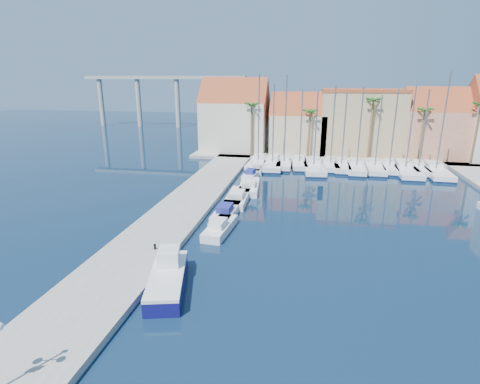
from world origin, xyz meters
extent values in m
plane|color=#081C30|center=(0.00, 0.00, 0.00)|extent=(260.00, 260.00, 0.00)
cube|color=gray|center=(-9.00, 13.50, 0.25)|extent=(6.00, 77.00, 0.50)
cube|color=gray|center=(10.00, 48.00, 0.25)|extent=(54.00, 16.00, 0.50)
cylinder|color=black|center=(-7.64, 2.66, 0.74)|extent=(0.19, 0.19, 0.48)
cube|color=#100F57|center=(-4.76, -1.99, 0.50)|extent=(3.80, 7.02, 1.00)
cube|color=white|center=(-4.76, -1.99, 1.11)|extent=(3.80, 7.02, 0.22)
cube|color=white|center=(-5.09, -0.70, 1.72)|extent=(1.84, 2.08, 1.22)
cube|color=white|center=(-3.57, 8.23, 0.40)|extent=(2.28, 5.83, 0.80)
cube|color=white|center=(-3.62, 7.66, 1.10)|extent=(1.43, 2.09, 0.60)
cube|color=white|center=(-3.94, 12.57, 0.40)|extent=(2.16, 6.15, 0.80)
cube|color=navy|center=(-3.96, 11.96, 1.10)|extent=(1.44, 2.18, 0.60)
cube|color=white|center=(-3.72, 17.58, 0.40)|extent=(2.59, 7.40, 0.80)
cube|color=white|center=(-3.70, 16.84, 1.10)|extent=(1.73, 2.62, 0.60)
cube|color=white|center=(-3.14, 22.39, 0.40)|extent=(3.01, 7.48, 0.80)
cube|color=white|center=(-3.08, 21.66, 1.10)|extent=(1.87, 2.70, 0.60)
cube|color=white|center=(-3.85, 28.48, 0.40)|extent=(2.12, 5.24, 0.80)
cube|color=navy|center=(-3.90, 27.98, 1.10)|extent=(1.31, 1.89, 0.60)
cube|color=white|center=(-3.63, 32.11, 0.40)|extent=(2.13, 5.22, 0.80)
cube|color=white|center=(-3.58, 31.60, 1.10)|extent=(1.31, 1.88, 0.60)
cube|color=white|center=(-3.40, 38.10, 0.40)|extent=(2.65, 7.37, 0.80)
cube|color=white|center=(-3.36, 37.37, 1.10)|extent=(1.74, 2.62, 0.60)
cube|color=white|center=(-3.89, 36.44, 0.50)|extent=(3.12, 10.22, 1.00)
cube|color=#0D1F42|center=(-3.89, 36.44, 0.18)|extent=(3.19, 10.29, 0.28)
cube|color=white|center=(-3.84, 37.45, 1.30)|extent=(1.99, 3.12, 0.60)
cylinder|color=slate|center=(-3.92, 35.94, 7.72)|extent=(0.20, 0.20, 13.43)
cube|color=white|center=(-1.57, 35.93, 0.50)|extent=(3.45, 10.63, 1.00)
cube|color=#0D1F42|center=(-1.57, 35.93, 0.18)|extent=(3.52, 10.70, 0.28)
cube|color=white|center=(-1.65, 36.97, 1.30)|extent=(2.12, 3.27, 0.60)
cylinder|color=slate|center=(-1.54, 35.41, 6.98)|extent=(0.20, 0.20, 11.97)
cube|color=white|center=(0.27, 36.48, 0.50)|extent=(2.49, 8.75, 1.00)
cube|color=#0D1F42|center=(0.27, 36.48, 0.18)|extent=(2.55, 8.82, 0.28)
cube|color=white|center=(0.25, 37.34, 1.30)|extent=(1.65, 2.65, 0.60)
cylinder|color=slate|center=(0.28, 36.04, 7.61)|extent=(0.20, 0.20, 13.23)
cube|color=white|center=(2.68, 36.87, 0.50)|extent=(3.00, 8.84, 1.00)
cube|color=#0D1F42|center=(2.68, 36.87, 0.18)|extent=(3.07, 8.91, 0.28)
cube|color=white|center=(2.61, 37.73, 1.30)|extent=(1.80, 2.73, 0.60)
cylinder|color=slate|center=(2.72, 36.44, 6.58)|extent=(0.20, 0.20, 11.16)
cube|color=white|center=(4.94, 35.21, 0.50)|extent=(3.93, 11.73, 1.00)
cube|color=#0D1F42|center=(4.94, 35.21, 0.18)|extent=(4.00, 11.79, 0.28)
cube|color=white|center=(4.85, 36.36, 1.30)|extent=(2.37, 3.62, 0.60)
cylinder|color=slate|center=(4.99, 34.64, 6.53)|extent=(0.20, 0.20, 11.06)
cube|color=white|center=(7.55, 36.64, 0.50)|extent=(2.77, 8.55, 1.00)
cube|color=#0D1F42|center=(7.55, 36.64, 0.18)|extent=(2.84, 8.61, 0.28)
cube|color=white|center=(7.49, 37.48, 1.30)|extent=(1.70, 2.63, 0.60)
cylinder|color=slate|center=(7.58, 36.22, 6.85)|extent=(0.20, 0.20, 11.70)
cube|color=white|center=(9.26, 36.50, 0.50)|extent=(2.48, 9.17, 1.00)
cube|color=#0D1F42|center=(9.26, 36.50, 0.18)|extent=(2.54, 9.23, 0.28)
cube|color=white|center=(9.25, 37.42, 1.30)|extent=(1.70, 2.76, 0.60)
cylinder|color=slate|center=(9.26, 36.05, 6.37)|extent=(0.20, 0.20, 10.74)
cube|color=white|center=(11.50, 35.84, 0.50)|extent=(3.05, 9.87, 1.00)
cube|color=#0D1F42|center=(11.50, 35.84, 0.18)|extent=(3.12, 9.93, 0.28)
cube|color=white|center=(11.55, 36.81, 1.30)|extent=(1.93, 3.02, 0.60)
cylinder|color=slate|center=(11.48, 35.35, 6.84)|extent=(0.20, 0.20, 11.69)
cube|color=white|center=(14.26, 36.32, 0.50)|extent=(2.83, 9.89, 1.00)
cube|color=#0D1F42|center=(14.26, 36.32, 0.18)|extent=(2.89, 9.95, 0.28)
cube|color=white|center=(14.29, 37.30, 1.30)|extent=(1.87, 2.99, 0.60)
cylinder|color=slate|center=(14.25, 35.83, 6.25)|extent=(0.20, 0.20, 10.50)
cube|color=white|center=(16.47, 36.55, 0.50)|extent=(2.69, 8.18, 1.00)
cube|color=#0D1F42|center=(16.47, 36.55, 0.18)|extent=(2.75, 8.24, 0.28)
cube|color=white|center=(16.53, 37.35, 1.30)|extent=(1.64, 2.52, 0.60)
cylinder|color=slate|center=(16.44, 36.15, 6.67)|extent=(0.20, 0.20, 11.34)
cube|color=white|center=(18.59, 35.90, 0.50)|extent=(3.19, 12.00, 1.00)
cube|color=#0D1F42|center=(18.59, 35.90, 0.18)|extent=(3.25, 12.06, 0.28)
cube|color=white|center=(18.60, 37.10, 1.30)|extent=(2.20, 3.61, 0.60)
cylinder|color=slate|center=(18.59, 35.30, 6.90)|extent=(0.20, 0.20, 11.80)
cube|color=white|center=(20.64, 36.60, 0.50)|extent=(2.26, 8.41, 1.00)
cube|color=#0D1F42|center=(20.64, 36.60, 0.18)|extent=(2.32, 8.47, 0.28)
cube|color=white|center=(20.65, 37.44, 1.30)|extent=(1.55, 2.53, 0.60)
cylinder|color=slate|center=(20.64, 36.18, 6.66)|extent=(0.20, 0.20, 11.33)
cube|color=white|center=(22.83, 35.76, 0.50)|extent=(3.43, 11.55, 1.00)
cube|color=#0D1F42|center=(22.83, 35.76, 0.18)|extent=(3.50, 11.61, 0.28)
cube|color=white|center=(22.87, 36.90, 1.30)|extent=(2.22, 3.51, 0.60)
cylinder|color=slate|center=(22.80, 35.19, 7.99)|extent=(0.20, 0.20, 13.98)
cube|color=beige|center=(-10.00, 47.00, 5.00)|extent=(12.00, 9.00, 9.00)
cube|color=#984A21|center=(-10.00, 47.00, 9.50)|extent=(12.30, 9.00, 9.00)
cube|color=tan|center=(2.00, 47.00, 4.00)|extent=(10.00, 8.00, 7.00)
cube|color=#984A21|center=(2.00, 47.00, 7.50)|extent=(10.30, 8.00, 8.00)
cube|color=tan|center=(13.00, 48.00, 6.00)|extent=(14.00, 10.00, 11.00)
cube|color=#984A21|center=(13.00, 48.00, 11.75)|extent=(14.20, 10.20, 0.50)
cube|color=#B5735B|center=(25.00, 47.00, 4.50)|extent=(10.00, 8.00, 8.00)
cube|color=#984A21|center=(25.00, 47.00, 8.50)|extent=(10.30, 8.00, 8.00)
cylinder|color=brown|center=(-6.00, 42.00, 5.00)|extent=(0.36, 0.36, 9.00)
sphere|color=#1F5A19|center=(-6.00, 42.00, 9.35)|extent=(2.60, 2.60, 2.60)
cylinder|color=brown|center=(4.00, 42.00, 4.50)|extent=(0.36, 0.36, 8.00)
sphere|color=#1F5A19|center=(4.00, 42.00, 8.35)|extent=(2.60, 2.60, 2.60)
cylinder|color=brown|center=(14.00, 42.00, 5.50)|extent=(0.36, 0.36, 10.00)
sphere|color=#1F5A19|center=(14.00, 42.00, 10.35)|extent=(2.60, 2.60, 2.60)
cylinder|color=brown|center=(22.00, 42.00, 4.75)|extent=(0.36, 0.36, 8.50)
sphere|color=#1F5A19|center=(22.00, 42.00, 8.85)|extent=(2.60, 2.60, 2.60)
cylinder|color=brown|center=(30.00, 42.00, 5.25)|extent=(0.36, 0.36, 9.50)
cube|color=#9E9E99|center=(-38.00, 82.00, 14.00)|extent=(48.00, 2.20, 0.90)
cylinder|color=#9E9E99|center=(-58.00, 82.00, 7.00)|extent=(1.40, 1.40, 14.00)
cylinder|color=#9E9E99|center=(-46.00, 82.00, 7.00)|extent=(1.40, 1.40, 14.00)
cylinder|color=#9E9E99|center=(-34.00, 82.00, 7.00)|extent=(1.40, 1.40, 14.00)
cylinder|color=#9E9E99|center=(-22.00, 82.00, 7.00)|extent=(1.40, 1.40, 14.00)
camera|label=1|loc=(4.30, -23.25, 13.81)|focal=28.00mm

